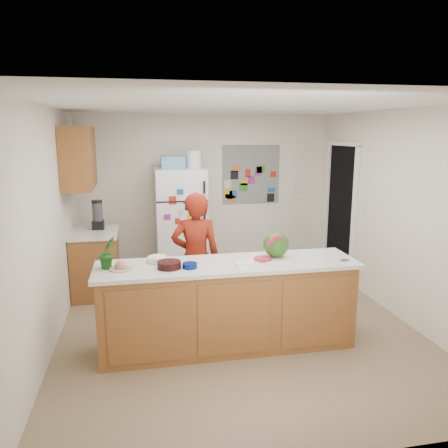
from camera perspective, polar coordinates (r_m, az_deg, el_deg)
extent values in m
cube|color=brown|center=(5.30, 1.54, -13.05)|extent=(4.00, 4.50, 0.02)
cube|color=beige|center=(7.10, -2.41, 3.98)|extent=(4.00, 0.02, 2.50)
cube|color=beige|center=(4.88, -22.05, -0.52)|extent=(0.02, 4.50, 2.50)
cube|color=beige|center=(5.69, 21.77, 1.16)|extent=(0.02, 4.50, 2.50)
cube|color=white|center=(4.82, 1.72, 15.26)|extent=(4.00, 4.50, 0.02)
cube|color=black|center=(6.96, 15.05, 1.50)|extent=(0.03, 0.85, 2.04)
cube|color=brown|center=(4.64, 0.50, -10.77)|extent=(2.60, 0.62, 0.88)
cube|color=silver|center=(4.48, 0.51, -5.33)|extent=(2.68, 0.70, 0.04)
cube|color=brown|center=(6.33, -16.39, -5.09)|extent=(0.60, 0.80, 0.86)
cube|color=silver|center=(6.22, -16.63, -1.12)|extent=(0.64, 0.84, 0.04)
cube|color=brown|center=(6.05, -18.49, 8.19)|extent=(0.35, 1.00, 0.80)
cube|color=silver|center=(6.74, -5.66, 0.05)|extent=(0.75, 0.70, 1.70)
cube|color=#5999B2|center=(6.61, -6.70, 8.02)|extent=(0.35, 0.28, 0.18)
cube|color=slate|center=(7.19, 3.55, 6.47)|extent=(0.95, 0.01, 0.95)
imported|color=maroon|center=(5.13, -3.71, -4.49)|extent=(0.60, 0.42, 1.56)
cylinder|color=black|center=(6.31, -16.17, 1.05)|extent=(0.14, 0.14, 0.38)
cube|color=white|center=(4.64, 6.12, -4.46)|extent=(0.48, 0.40, 0.01)
sphere|color=#2D5817|center=(4.64, 6.79, -2.67)|extent=(0.27, 0.27, 0.27)
cylinder|color=#E12850|center=(4.56, 5.05, -4.51)|extent=(0.18, 0.18, 0.02)
cylinder|color=black|center=(4.32, -7.16, -5.30)|extent=(0.28, 0.28, 0.07)
cylinder|color=silver|center=(4.54, -8.73, -4.57)|extent=(0.20, 0.20, 0.06)
cylinder|color=#001356|center=(4.31, -4.49, -5.43)|extent=(0.18, 0.18, 0.05)
cylinder|color=tan|center=(4.37, -13.30, -5.72)|extent=(0.24, 0.24, 0.02)
cube|color=white|center=(4.45, 2.60, -5.07)|extent=(0.21, 0.19, 0.02)
cube|color=slate|center=(4.70, 15.45, -4.60)|extent=(0.11, 0.08, 0.01)
imported|color=#103F0C|center=(4.40, -15.00, -3.61)|extent=(0.23, 0.22, 0.32)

